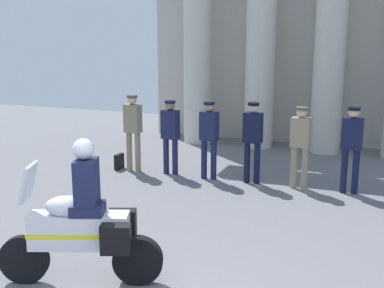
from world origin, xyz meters
TOP-DOWN VIEW (x-y plane):
  - colonnade_backdrop at (0.21, 10.18)m, footprint 8.77×1.65m
  - officer_in_row_0 at (-2.80, 6.16)m, footprint 0.41×0.27m
  - officer_in_row_1 at (-1.91, 6.24)m, footprint 0.41×0.27m
  - officer_in_row_2 at (-0.97, 6.17)m, footprint 0.41×0.27m
  - officer_in_row_3 at (-0.01, 6.21)m, footprint 0.41×0.27m
  - officer_in_row_4 at (0.98, 6.20)m, footprint 0.41×0.27m
  - officer_in_row_5 at (1.98, 6.23)m, footprint 0.41×0.27m
  - motorcycle_with_rider at (-0.91, 1.19)m, footprint 2.01×0.98m
  - briefcase_on_ground at (-3.21, 6.20)m, footprint 0.10×0.32m

SIDE VIEW (x-z plane):
  - briefcase_on_ground at x=-3.21m, z-range 0.00..0.36m
  - motorcycle_with_rider at x=-0.91m, z-range -0.16..1.74m
  - officer_in_row_1 at x=-1.91m, z-range 0.15..1.84m
  - officer_in_row_4 at x=0.98m, z-range 0.15..1.85m
  - officer_in_row_2 at x=-0.97m, z-range 0.16..1.87m
  - officer_in_row_3 at x=-0.01m, z-range 0.16..1.89m
  - officer_in_row_5 at x=1.98m, z-range 0.16..1.90m
  - officer_in_row_0 at x=-2.80m, z-range 0.16..1.94m
  - colonnade_backdrop at x=0.21m, z-range 0.23..7.20m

